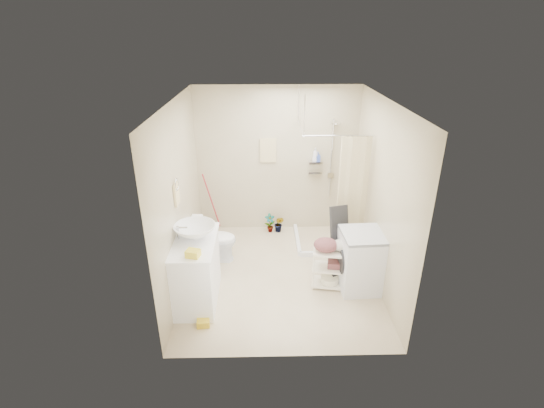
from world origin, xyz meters
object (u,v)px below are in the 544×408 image
Objects in this scene: washing_machine at (361,260)px; toilet at (214,239)px; vanity at (196,271)px; laundry_rack at (331,265)px.

toilet is at bearing 156.79° from washing_machine.
vanity is 1.05m from toilet.
laundry_rack is at bearing 173.77° from washing_machine.
laundry_rack is (1.87, 0.27, -0.11)m from vanity.
toilet is 1.03× the size of laundry_rack.
washing_machine is at bearing -105.47° from toilet.
toilet reaches higher than laundry_rack.
toilet is 0.83× the size of washing_machine.
laundry_rack is (1.75, -0.77, -0.01)m from toilet.
washing_machine is at bearing 6.59° from laundry_rack.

